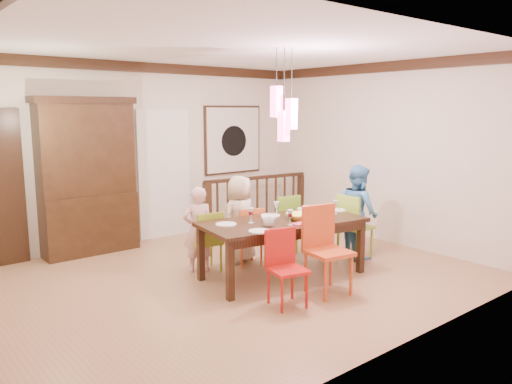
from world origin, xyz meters
TOP-DOWN VIEW (x-y plane):
  - floor at (0.00, 0.00)m, footprint 6.00×6.00m
  - ceiling at (0.00, 0.00)m, footprint 6.00×6.00m
  - wall_back at (0.00, 2.50)m, footprint 6.00×0.00m
  - wall_right at (3.00, 0.00)m, footprint 0.00×5.00m
  - crown_molding at (0.00, 0.00)m, footprint 6.00×5.00m
  - white_doorway at (0.35, 2.46)m, footprint 0.97×0.05m
  - painting at (1.80, 2.46)m, footprint 1.25×0.06m
  - pendant_cluster at (0.50, -0.37)m, footprint 0.27×0.21m
  - dining_table at (0.50, -0.37)m, footprint 2.24×1.27m
  - chair_far_left at (-0.17, 0.43)m, footprint 0.43×0.43m
  - chair_far_mid at (0.45, 0.32)m, footprint 0.45×0.45m
  - chair_far_right at (1.23, 0.46)m, footprint 0.45×0.45m
  - chair_near_left at (-0.13, -1.15)m, footprint 0.46×0.46m
  - chair_near_mid at (0.50, -1.17)m, footprint 0.54×0.54m
  - chair_end_right at (1.90, -0.40)m, footprint 0.44×0.44m
  - china_hutch at (-1.03, 2.30)m, footprint 1.48×0.46m
  - balustrade at (1.96, 1.95)m, footprint 2.20×0.30m
  - person_far_left at (-0.25, 0.49)m, footprint 0.48×0.38m
  - person_far_mid at (0.46, 0.50)m, footprint 0.66×0.48m
  - person_end_right at (1.95, -0.40)m, footprint 0.73×0.81m
  - serving_bowl at (0.69, -0.48)m, footprint 0.42×0.42m
  - small_bowl at (0.31, -0.31)m, footprint 0.23×0.23m
  - cup_left at (0.12, -0.52)m, footprint 0.17×0.17m
  - cup_right at (1.08, -0.20)m, footprint 0.12×0.12m
  - plate_far_left at (-0.23, -0.13)m, footprint 0.26×0.26m
  - plate_far_mid at (0.53, -0.08)m, footprint 0.26×0.26m
  - plate_far_right at (1.21, -0.07)m, footprint 0.26×0.26m
  - plate_near_left at (-0.13, -0.66)m, footprint 0.26×0.26m
  - plate_near_mid at (0.88, -0.68)m, footprint 0.26×0.26m
  - plate_end_right at (1.49, -0.39)m, footprint 0.26×0.26m
  - wine_glass_a at (0.08, -0.23)m, footprint 0.08×0.08m
  - wine_glass_b at (0.61, -0.11)m, footprint 0.08×0.08m
  - wine_glass_c at (0.38, -0.63)m, footprint 0.08×0.08m
  - wine_glass_d at (1.29, -0.54)m, footprint 0.08×0.08m
  - napkin at (0.49, -0.68)m, footprint 0.18×0.14m

SIDE VIEW (x-z plane):
  - floor at x=0.00m, z-range 0.00..0.00m
  - chair_far_mid at x=0.45m, z-range 0.06..0.88m
  - chair_far_left at x=-0.17m, z-range 0.06..0.89m
  - chair_near_left at x=-0.13m, z-range 0.06..0.91m
  - balustrade at x=1.96m, z-range 0.02..0.98m
  - chair_far_right at x=1.23m, z-range 0.06..0.96m
  - chair_end_right at x=1.90m, z-range 0.07..1.01m
  - person_far_left at x=-0.25m, z-range 0.00..1.15m
  - chair_near_mid at x=0.50m, z-range 0.07..1.11m
  - person_far_mid at x=0.46m, z-range 0.00..1.24m
  - dining_table at x=0.50m, z-range 0.29..1.04m
  - person_end_right at x=1.95m, z-range 0.00..1.37m
  - plate_far_left at x=-0.23m, z-range 0.75..0.76m
  - plate_far_mid at x=0.53m, z-range 0.75..0.76m
  - plate_far_right at x=1.21m, z-range 0.75..0.76m
  - plate_near_left at x=-0.13m, z-range 0.75..0.76m
  - plate_near_mid at x=0.88m, z-range 0.75..0.76m
  - plate_end_right at x=1.49m, z-range 0.75..0.76m
  - napkin at x=0.49m, z-range 0.75..0.76m
  - small_bowl at x=0.31m, z-range 0.75..0.81m
  - serving_bowl at x=0.69m, z-range 0.75..0.83m
  - cup_right at x=1.08m, z-range 0.75..0.84m
  - cup_left at x=0.12m, z-range 0.75..0.86m
  - wine_glass_a at x=0.08m, z-range 0.75..0.94m
  - wine_glass_b at x=0.61m, z-range 0.75..0.94m
  - wine_glass_c at x=0.38m, z-range 0.75..0.94m
  - wine_glass_d at x=1.29m, z-range 0.75..0.94m
  - white_doorway at x=0.35m, z-range -0.06..2.16m
  - china_hutch at x=-1.03m, z-range 0.00..2.34m
  - wall_back at x=0.00m, z-range -1.55..4.45m
  - wall_right at x=3.00m, z-range -1.05..3.95m
  - painting at x=1.80m, z-range 0.97..2.22m
  - pendant_cluster at x=0.50m, z-range 1.54..2.68m
  - crown_molding at x=0.00m, z-range 2.74..2.90m
  - ceiling at x=0.00m, z-range 2.90..2.90m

